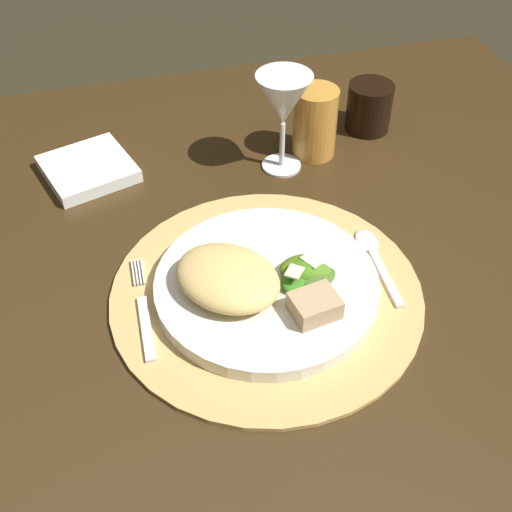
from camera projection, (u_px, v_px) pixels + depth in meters
dining_table at (225, 355)px, 0.93m from camera, size 1.32×1.09×0.70m
placemat at (266, 293)px, 0.80m from camera, size 0.39×0.39×0.01m
dinner_plate at (267, 286)px, 0.79m from camera, size 0.28×0.28×0.02m
pasta_serving at (228, 277)px, 0.76m from camera, size 0.17×0.17×0.04m
salad_greens at (305, 271)px, 0.78m from camera, size 0.08×0.07×0.03m
bread_piece at (315, 306)px, 0.74m from camera, size 0.06×0.05×0.03m
fork at (144, 312)px, 0.77m from camera, size 0.02×0.17×0.00m
spoon at (373, 252)px, 0.85m from camera, size 0.03×0.15×0.01m
napkin at (88, 169)px, 0.98m from camera, size 0.15×0.15×0.02m
wine_glass at (284, 102)px, 0.92m from camera, size 0.08×0.08×0.15m
amber_tumbler at (315, 122)px, 0.99m from camera, size 0.07×0.07×0.11m
dark_tumbler at (369, 107)px, 1.05m from camera, size 0.07×0.07×0.08m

